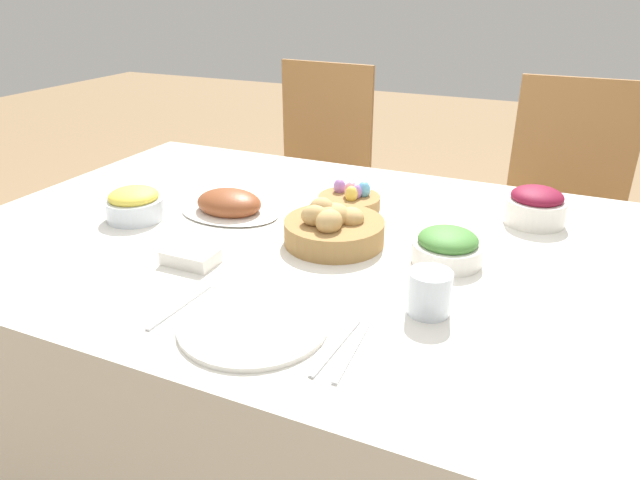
# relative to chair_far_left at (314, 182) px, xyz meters

# --- Properties ---
(ground_plane) EXTENTS (12.00, 12.00, 0.00)m
(ground_plane) POSITION_rel_chair_far_left_xyz_m (0.49, -0.93, -0.54)
(ground_plane) COLOR #937551
(dining_table) EXTENTS (1.89, 1.18, 0.74)m
(dining_table) POSITION_rel_chair_far_left_xyz_m (0.49, -0.93, -0.17)
(dining_table) COLOR silver
(dining_table) RESTS_ON ground
(chair_far_left) EXTENTS (0.45, 0.45, 1.01)m
(chair_far_left) POSITION_rel_chair_far_left_xyz_m (0.00, 0.00, 0.00)
(chair_far_left) COLOR olive
(chair_far_left) RESTS_ON ground
(chair_far_right) EXTENTS (0.42, 0.42, 1.01)m
(chair_far_right) POSITION_rel_chair_far_left_xyz_m (0.98, 0.00, 0.00)
(chair_far_right) COLOR olive
(chair_far_right) RESTS_ON ground
(bread_basket) EXTENTS (0.24, 0.24, 0.11)m
(bread_basket) POSITION_rel_chair_far_left_xyz_m (0.49, -0.94, 0.25)
(bread_basket) COLOR #9E7542
(bread_basket) RESTS_ON dining_table
(egg_basket) EXTENTS (0.17, 0.17, 0.08)m
(egg_basket) POSITION_rel_chair_far_left_xyz_m (0.44, -0.71, 0.23)
(egg_basket) COLOR #9E7542
(egg_basket) RESTS_ON dining_table
(ham_platter) EXTENTS (0.28, 0.20, 0.07)m
(ham_platter) POSITION_rel_chair_far_left_xyz_m (0.16, -0.88, 0.23)
(ham_platter) COLOR silver
(ham_platter) RESTS_ON dining_table
(pineapple_bowl) EXTENTS (0.15, 0.15, 0.09)m
(pineapple_bowl) POSITION_rel_chair_far_left_xyz_m (-0.05, -1.01, 0.25)
(pineapple_bowl) COLOR silver
(pineapple_bowl) RESTS_ON dining_table
(beet_salad_bowl) EXTENTS (0.15, 0.15, 0.10)m
(beet_salad_bowl) POSITION_rel_chair_far_left_xyz_m (0.91, -0.61, 0.25)
(beet_salad_bowl) COLOR silver
(beet_salad_bowl) RESTS_ON dining_table
(green_salad_bowl) EXTENTS (0.16, 0.16, 0.08)m
(green_salad_bowl) POSITION_rel_chair_far_left_xyz_m (0.76, -0.93, 0.24)
(green_salad_bowl) COLOR silver
(green_salad_bowl) RESTS_ON dining_table
(dinner_plate) EXTENTS (0.28, 0.28, 0.01)m
(dinner_plate) POSITION_rel_chair_far_left_xyz_m (0.50, -1.33, 0.21)
(dinner_plate) COLOR silver
(dinner_plate) RESTS_ON dining_table
(fork) EXTENTS (0.02, 0.18, 0.00)m
(fork) POSITION_rel_chair_far_left_xyz_m (0.33, -1.33, 0.21)
(fork) COLOR silver
(fork) RESTS_ON dining_table
(knife) EXTENTS (0.02, 0.18, 0.00)m
(knife) POSITION_rel_chair_far_left_xyz_m (0.66, -1.33, 0.21)
(knife) COLOR silver
(knife) RESTS_ON dining_table
(spoon) EXTENTS (0.02, 0.18, 0.00)m
(spoon) POSITION_rel_chair_far_left_xyz_m (0.69, -1.33, 0.21)
(spoon) COLOR silver
(spoon) RESTS_ON dining_table
(drinking_cup) EXTENTS (0.08, 0.08, 0.09)m
(drinking_cup) POSITION_rel_chair_far_left_xyz_m (0.77, -1.15, 0.25)
(drinking_cup) COLOR silver
(drinking_cup) RESTS_ON dining_table
(butter_dish) EXTENTS (0.12, 0.07, 0.03)m
(butter_dish) POSITION_rel_chair_far_left_xyz_m (0.24, -1.17, 0.22)
(butter_dish) COLOR silver
(butter_dish) RESTS_ON dining_table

